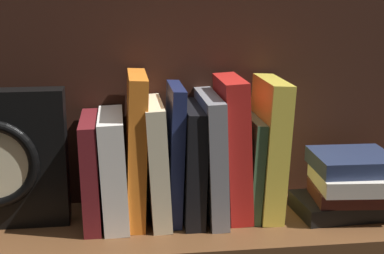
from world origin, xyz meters
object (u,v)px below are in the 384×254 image
object	(u,v)px
book_maroon_dawkins	(92,170)
book_orange_pandolfini	(136,148)
book_white_catcher	(114,168)
book_red_requiem	(233,147)
book_gray_chess	(211,156)
book_stack_side	(352,185)
book_cream_twain	(156,161)
book_green_romantic	(250,166)
book_yellow_seinlanguage	(268,147)
book_navy_bierce	(174,153)
book_black_skeptic	(191,162)

from	to	relation	value
book_maroon_dawkins	book_orange_pandolfini	size ratio (longest dim) A/B	0.72
book_maroon_dawkins	book_white_catcher	xyz separation A→B (cm)	(3.71, 0.00, 0.24)
book_orange_pandolfini	book_red_requiem	world-z (taller)	book_orange_pandolfini
book_gray_chess	book_stack_side	world-z (taller)	book_gray_chess
book_maroon_dawkins	book_cream_twain	xyz separation A→B (cm)	(10.89, 0.00, 1.20)
book_orange_pandolfini	book_green_romantic	size ratio (longest dim) A/B	1.46
book_red_requiem	book_cream_twain	bearing A→B (deg)	180.00
book_maroon_dawkins	book_orange_pandolfini	bearing A→B (deg)	0.00
book_green_romantic	book_stack_side	world-z (taller)	book_green_romantic
book_gray_chess	book_yellow_seinlanguage	size ratio (longest dim) A/B	0.90
book_maroon_dawkins	book_stack_side	bearing A→B (deg)	-3.89
book_orange_pandolfini	book_cream_twain	bearing A→B (deg)	0.00
book_red_requiem	book_navy_bierce	bearing A→B (deg)	180.00
book_cream_twain	book_black_skeptic	world-z (taller)	book_cream_twain
book_navy_bierce	book_green_romantic	bearing A→B (deg)	0.00
book_navy_bierce	book_stack_side	bearing A→B (deg)	-5.63
book_orange_pandolfini	book_gray_chess	bearing A→B (deg)	0.00
book_green_romantic	book_cream_twain	bearing A→B (deg)	180.00
book_red_requiem	book_yellow_seinlanguage	distance (cm)	6.26
book_orange_pandolfini	book_cream_twain	xyz separation A→B (cm)	(3.36, 0.00, -2.36)
book_navy_bierce	book_yellow_seinlanguage	world-z (taller)	book_yellow_seinlanguage
book_black_skeptic	book_navy_bierce	bearing A→B (deg)	180.00
book_maroon_dawkins	book_yellow_seinlanguage	size ratio (longest dim) A/B	0.76
book_black_skeptic	book_gray_chess	world-z (taller)	book_gray_chess
book_green_romantic	book_orange_pandolfini	bearing A→B (deg)	180.00
book_maroon_dawkins	book_cream_twain	distance (cm)	10.95
book_cream_twain	book_black_skeptic	bearing A→B (deg)	0.00
book_orange_pandolfini	book_gray_chess	world-z (taller)	book_orange_pandolfini
book_green_romantic	book_stack_side	xyz separation A→B (cm)	(17.47, -3.04, -3.29)
book_yellow_seinlanguage	book_stack_side	bearing A→B (deg)	-11.94
book_maroon_dawkins	book_yellow_seinlanguage	xyz separation A→B (cm)	(30.30, 0.00, 2.88)
book_orange_pandolfini	book_yellow_seinlanguage	world-z (taller)	book_orange_pandolfini
book_gray_chess	book_yellow_seinlanguage	world-z (taller)	book_yellow_seinlanguage
book_orange_pandolfini	book_cream_twain	world-z (taller)	book_orange_pandolfini
book_white_catcher	book_yellow_seinlanguage	bearing A→B (deg)	0.00
book_black_skeptic	book_green_romantic	size ratio (longest dim) A/B	1.13
book_white_catcher	book_green_romantic	size ratio (longest dim) A/B	1.07
book_gray_chess	book_white_catcher	bearing A→B (deg)	180.00
book_yellow_seinlanguage	book_orange_pandolfini	bearing A→B (deg)	180.00
book_white_catcher	book_red_requiem	xyz separation A→B (cm)	(20.33, 0.00, 2.84)
book_black_skeptic	book_stack_side	distance (cm)	28.31
book_orange_pandolfini	book_green_romantic	xyz separation A→B (cm)	(19.68, 0.00, -3.92)
book_green_romantic	book_gray_chess	bearing A→B (deg)	180.00
book_black_skeptic	book_green_romantic	bearing A→B (deg)	0.00
book_yellow_seinlanguage	book_stack_side	xyz separation A→B (cm)	(14.39, -3.04, -6.53)
book_navy_bierce	book_black_skeptic	size ratio (longest dim) A/B	1.18
book_navy_bierce	book_black_skeptic	distance (cm)	3.51
book_orange_pandolfini	book_red_requiem	xyz separation A→B (cm)	(16.51, 0.00, -0.48)
book_red_requiem	book_green_romantic	world-z (taller)	book_red_requiem
book_cream_twain	book_green_romantic	bearing A→B (deg)	0.00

